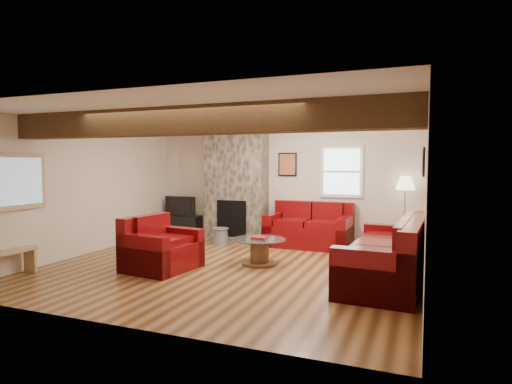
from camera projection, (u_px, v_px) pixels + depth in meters
room at (229, 193)px, 7.03m from camera, size 8.00×8.00×8.00m
oak_beam at (190, 121)px, 5.79m from camera, size 6.00×0.36×0.38m
chimney_breast at (236, 186)px, 9.71m from camera, size 1.40×0.67×2.50m
back_window at (342, 172)px, 9.03m from camera, size 0.90×0.08×1.10m
hatch_window at (18, 181)px, 6.70m from camera, size 0.08×1.00×0.90m
ceiling_dome at (298, 123)px, 7.45m from camera, size 0.40×0.40×0.18m
artwork_back at (287, 164)px, 9.46m from camera, size 0.42×0.06×0.52m
artwork_right at (423, 162)px, 6.19m from camera, size 0.06×0.55×0.42m
sofa_three at (386, 250)px, 6.21m from camera, size 1.16×2.50×0.94m
loveseat at (309, 225)px, 8.87m from camera, size 1.73×1.02×0.91m
armchair_red at (162, 243)px, 6.95m from camera, size 1.07×1.18×0.87m
coffee_table at (259, 252)px, 7.31m from camera, size 0.91×0.91×0.48m
tv_cabinet at (182, 225)px, 10.34m from camera, size 0.93×0.37×0.47m
television at (182, 206)px, 10.31m from camera, size 0.81×0.11×0.47m
floor_lamp at (405, 187)px, 8.43m from camera, size 0.38×0.38×1.47m
pine_bench at (1, 266)px, 6.32m from camera, size 0.26×1.11×0.42m
coal_bucket at (220, 236)px, 9.16m from camera, size 0.37×0.37×0.35m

